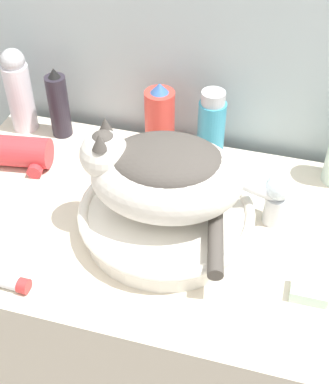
% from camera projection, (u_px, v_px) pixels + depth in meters
% --- Properties ---
extents(vanity_counter, '(0.97, 0.56, 0.82)m').
position_uv_depth(vanity_counter, '(166.00, 337.00, 1.35)').
color(vanity_counter, beige).
rests_on(vanity_counter, ground_plane).
extents(sink_basin, '(0.34, 0.34, 0.06)m').
position_uv_depth(sink_basin, '(166.00, 217.00, 1.04)').
color(sink_basin, white).
rests_on(sink_basin, vanity_counter).
extents(cat, '(0.31, 0.27, 0.18)m').
position_uv_depth(cat, '(162.00, 173.00, 0.96)').
color(cat, silver).
rests_on(cat, sink_basin).
extents(faucet, '(0.13, 0.08, 0.13)m').
position_uv_depth(faucet, '(272.00, 196.00, 1.03)').
color(faucet, silver).
rests_on(faucet, vanity_counter).
extents(mouthwash_bottle, '(0.06, 0.06, 0.17)m').
position_uv_depth(mouthwash_bottle, '(211.00, 128.00, 1.17)').
color(mouthwash_bottle, teal).
rests_on(mouthwash_bottle, vanity_counter).
extents(spray_bottle_trigger, '(0.07, 0.07, 0.18)m').
position_uv_depth(spray_bottle_trigger, '(160.00, 121.00, 1.19)').
color(spray_bottle_trigger, '#DB3D33').
rests_on(spray_bottle_trigger, vanity_counter).
extents(hairspray_can_black, '(0.05, 0.05, 0.18)m').
position_uv_depth(hairspray_can_black, '(59.00, 105.00, 1.24)').
color(hairspray_can_black, '#28232D').
rests_on(hairspray_can_black, vanity_counter).
extents(lotion_bottle_white, '(0.06, 0.06, 0.21)m').
position_uv_depth(lotion_bottle_white, '(19.00, 90.00, 1.25)').
color(lotion_bottle_white, silver).
rests_on(lotion_bottle_white, vanity_counter).
extents(hair_dryer, '(0.19, 0.11, 0.07)m').
position_uv_depth(hair_dryer, '(15.00, 152.00, 1.19)').
color(hair_dryer, '#C63338').
rests_on(hair_dryer, vanity_counter).
extents(soap_bar, '(0.06, 0.05, 0.02)m').
position_uv_depth(soap_bar, '(309.00, 291.00, 0.93)').
color(soap_bar, silver).
rests_on(soap_bar, vanity_counter).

